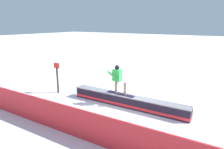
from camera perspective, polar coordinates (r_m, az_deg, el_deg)
name	(u,v)px	position (r m, az deg, el deg)	size (l,w,h in m)	color
ground_plane	(127,106)	(9.94, 4.11, -8.69)	(120.00, 120.00, 0.00)	white
grind_box	(127,101)	(9.85, 4.14, -7.35)	(5.79, 0.69, 0.55)	black
snowboarder	(118,78)	(9.76, 1.66, -1.09)	(1.48, 0.42, 1.37)	black
safety_fence	(79,124)	(7.28, -9.04, -13.09)	(13.42, 0.06, 1.07)	red
trail_marker	(57,77)	(11.89, -14.71, -0.62)	(0.40, 0.10, 1.71)	#262628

